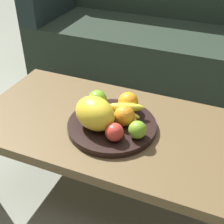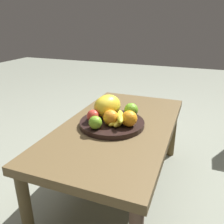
% 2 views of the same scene
% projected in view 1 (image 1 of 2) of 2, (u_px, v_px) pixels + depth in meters
% --- Properties ---
extents(ground_plane, '(8.00, 8.00, 0.00)m').
position_uv_depth(ground_plane, '(109.00, 193.00, 1.45)').
color(ground_plane, gray).
extents(coffee_table, '(1.04, 0.55, 0.41)m').
position_uv_depth(coffee_table, '(108.00, 133.00, 1.24)').
color(coffee_table, brown).
rests_on(coffee_table, ground_plane).
extents(couch, '(1.70, 0.70, 0.90)m').
position_uv_depth(couch, '(158.00, 38.00, 2.19)').
color(couch, '#222E22').
rests_on(couch, ground_plane).
extents(fruit_bowl, '(0.33, 0.33, 0.03)m').
position_uv_depth(fruit_bowl, '(112.00, 126.00, 1.18)').
color(fruit_bowl, black).
rests_on(fruit_bowl, coffee_table).
extents(melon_large_front, '(0.19, 0.17, 0.12)m').
position_uv_depth(melon_large_front, '(95.00, 113.00, 1.12)').
color(melon_large_front, yellow).
rests_on(melon_large_front, fruit_bowl).
extents(orange_front, '(0.08, 0.08, 0.08)m').
position_uv_depth(orange_front, '(124.00, 116.00, 1.14)').
color(orange_front, orange).
rests_on(orange_front, fruit_bowl).
extents(orange_left, '(0.08, 0.08, 0.08)m').
position_uv_depth(orange_left, '(128.00, 102.00, 1.22)').
color(orange_left, orange).
rests_on(orange_left, fruit_bowl).
extents(apple_front, '(0.07, 0.07, 0.07)m').
position_uv_depth(apple_front, '(114.00, 132.00, 1.08)').
color(apple_front, red).
rests_on(apple_front, fruit_bowl).
extents(apple_left, '(0.08, 0.08, 0.08)m').
position_uv_depth(apple_left, '(97.00, 99.00, 1.24)').
color(apple_left, '#6CAE28').
rests_on(apple_left, fruit_bowl).
extents(apple_right, '(0.06, 0.06, 0.06)m').
position_uv_depth(apple_right, '(137.00, 130.00, 1.09)').
color(apple_right, '#73AC29').
rests_on(apple_right, fruit_bowl).
extents(banana_bunch, '(0.16, 0.09, 0.06)m').
position_uv_depth(banana_bunch, '(122.00, 111.00, 1.19)').
color(banana_bunch, yellow).
rests_on(banana_bunch, fruit_bowl).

